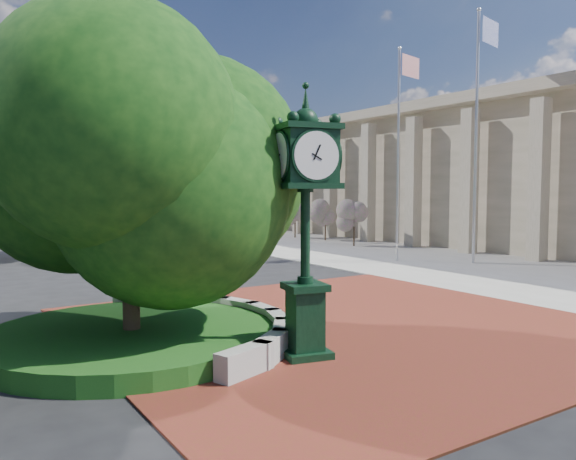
# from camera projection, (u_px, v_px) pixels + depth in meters

# --- Properties ---
(ground) EXTENTS (200.00, 200.00, 0.00)m
(ground) POSITION_uv_depth(u_px,v_px,m) (321.00, 318.00, 14.65)
(ground) COLOR black
(ground) RESTS_ON ground
(plaza) EXTENTS (12.00, 12.00, 0.04)m
(plaza) POSITION_uv_depth(u_px,v_px,m) (345.00, 325.00, 13.81)
(plaza) COLOR brown
(plaza) RESTS_ON ground
(sidewalk) EXTENTS (20.00, 50.00, 0.04)m
(sidewalk) POSITION_uv_depth(u_px,v_px,m) (445.00, 249.00, 31.70)
(sidewalk) COLOR #9E9B93
(sidewalk) RESTS_ON ground
(planter_wall) EXTENTS (2.96, 6.77, 0.54)m
(planter_wall) POSITION_uv_depth(u_px,v_px,m) (228.00, 321.00, 13.17)
(planter_wall) COLOR #9E9B93
(planter_wall) RESTS_ON ground
(grass_bed) EXTENTS (6.10, 6.10, 0.40)m
(grass_bed) POSITION_uv_depth(u_px,v_px,m) (132.00, 338.00, 11.93)
(grass_bed) COLOR #164614
(grass_bed) RESTS_ON ground
(civic_building) EXTENTS (17.35, 44.00, 8.60)m
(civic_building) POSITION_uv_depth(u_px,v_px,m) (501.00, 176.00, 37.20)
(civic_building) COLOR gray
(civic_building) RESTS_ON ground
(overpass) EXTENTS (90.00, 12.00, 7.50)m
(overpass) POSITION_uv_depth(u_px,v_px,m) (0.00, 166.00, 72.68)
(overpass) COLOR #9E9B93
(overpass) RESTS_ON ground
(tree_planter) EXTENTS (5.20, 5.20, 6.33)m
(tree_planter) POSITION_uv_depth(u_px,v_px,m) (129.00, 172.00, 11.68)
(tree_planter) COLOR #38281C
(tree_planter) RESTS_ON ground
(tree_street) EXTENTS (4.40, 4.40, 5.45)m
(tree_street) POSITION_uv_depth(u_px,v_px,m) (37.00, 193.00, 27.33)
(tree_street) COLOR #38281C
(tree_street) RESTS_ON ground
(post_clock) EXTENTS (1.29, 1.29, 5.32)m
(post_clock) POSITION_uv_depth(u_px,v_px,m) (305.00, 211.00, 10.96)
(post_clock) COLOR black
(post_clock) RESTS_ON ground
(parked_car) EXTENTS (2.67, 5.00, 1.62)m
(parked_car) POSITION_uv_depth(u_px,v_px,m) (92.00, 221.00, 46.56)
(parked_car) COLOR #4C0A11
(parked_car) RESTS_ON ground
(flagpole_a) EXTENTS (1.54, 0.34, 9.95)m
(flagpole_a) POSITION_uv_depth(u_px,v_px,m) (398.00, 153.00, 26.07)
(flagpole_a) COLOR silver
(flagpole_a) RESTS_ON ground
(flagpole_b) EXTENTS (1.77, 0.41, 11.47)m
(flagpole_b) POSITION_uv_depth(u_px,v_px,m) (476.00, 134.00, 25.29)
(flagpole_b) COLOR silver
(flagpole_b) RESTS_ON ground
(street_lamp_near) EXTENTS (1.97, 0.70, 8.93)m
(street_lamp_near) POSITION_uv_depth(u_px,v_px,m) (164.00, 162.00, 37.59)
(street_lamp_near) COLOR slate
(street_lamp_near) RESTS_ON ground
(street_lamp_far) EXTENTS (2.14, 0.44, 9.53)m
(street_lamp_far) POSITION_uv_depth(u_px,v_px,m) (39.00, 164.00, 47.43)
(street_lamp_far) COLOR slate
(street_lamp_far) RESTS_ON ground
(shrub_near) EXTENTS (1.20, 1.20, 2.20)m
(shrub_near) POSITION_uv_depth(u_px,v_px,m) (354.00, 220.00, 33.30)
(shrub_near) COLOR #38281C
(shrub_near) RESTS_ON ground
(shrub_mid) EXTENTS (1.20, 1.20, 2.20)m
(shrub_mid) POSITION_uv_depth(u_px,v_px,m) (325.00, 217.00, 37.20)
(shrub_mid) COLOR #38281C
(shrub_mid) RESTS_ON ground
(shrub_far) EXTENTS (1.20, 1.20, 2.20)m
(shrub_far) POSITION_uv_depth(u_px,v_px,m) (295.00, 215.00, 39.40)
(shrub_far) COLOR #38281C
(shrub_far) RESTS_ON ground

